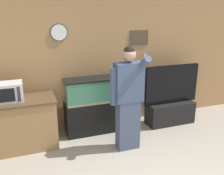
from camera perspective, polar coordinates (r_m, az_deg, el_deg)
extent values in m
cube|color=#A87A4C|center=(5.09, -3.54, 5.24)|extent=(10.00, 0.06, 2.60)
cube|color=#4C3D2D|center=(5.31, 6.22, 11.26)|extent=(0.41, 0.02, 0.30)
cylinder|color=white|center=(4.80, -12.04, 12.20)|extent=(0.29, 0.03, 0.29)
cylinder|color=black|center=(4.80, -12.05, 12.20)|extent=(0.32, 0.01, 0.32)
cube|color=olive|center=(4.72, -22.66, -8.29)|extent=(1.62, 0.62, 0.87)
cube|color=#513A24|center=(4.55, -23.32, -3.15)|extent=(1.66, 0.66, 0.03)
cube|color=silver|center=(4.49, -22.66, -0.97)|extent=(0.47, 0.34, 0.32)
cube|color=black|center=(4.32, -23.23, -1.71)|extent=(0.29, 0.01, 0.22)
cube|color=#2D2D33|center=(4.31, -20.50, -1.43)|extent=(0.05, 0.01, 0.25)
cube|color=black|center=(5.05, -3.96, -6.58)|extent=(1.17, 0.42, 0.65)
cube|color=#937F5B|center=(4.92, -4.04, -2.93)|extent=(1.13, 0.41, 0.04)
cube|color=#387556|center=(4.85, -4.09, -0.56)|extent=(1.12, 0.40, 0.45)
cube|color=black|center=(4.78, -4.15, 1.95)|extent=(1.17, 0.42, 0.03)
cube|color=black|center=(5.57, 13.08, -5.63)|extent=(1.03, 0.40, 0.47)
cube|color=black|center=(5.36, 13.54, 0.63)|extent=(1.21, 0.05, 0.80)
cube|color=black|center=(5.38, 13.37, 0.72)|extent=(1.24, 0.01, 0.83)
cube|color=#424C66|center=(4.42, 3.63, -8.49)|extent=(0.38, 0.22, 0.89)
cube|color=#3D4C6B|center=(4.14, 3.84, 1.21)|extent=(0.48, 0.23, 0.67)
sphere|color=tan|center=(4.04, 3.97, 7.42)|extent=(0.22, 0.22, 0.22)
sphere|color=black|center=(4.03, 3.99, 8.27)|extent=(0.18, 0.18, 0.18)
cylinder|color=#3D4C6B|center=(4.06, 0.41, 0.24)|extent=(0.12, 0.12, 0.63)
cylinder|color=#3D4C6B|center=(4.01, 7.29, 5.51)|extent=(0.11, 0.35, 0.29)
cylinder|color=white|center=(3.98, 7.48, 6.96)|extent=(0.02, 0.06, 0.11)
cylinder|color=#2856B2|center=(3.95, 7.64, 7.77)|extent=(0.02, 0.03, 0.05)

